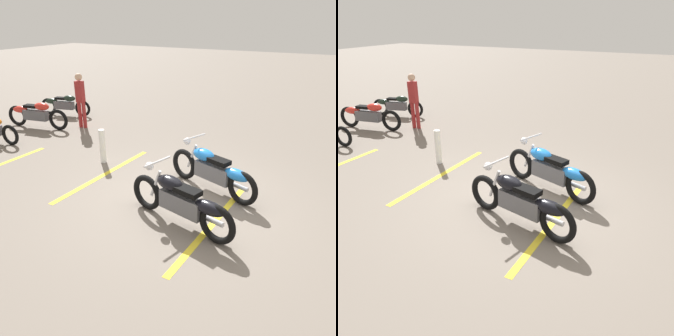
# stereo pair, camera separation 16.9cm
# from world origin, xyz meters

# --- Properties ---
(ground_plane) EXTENTS (60.00, 60.00, 0.00)m
(ground_plane) POSITION_xyz_m (0.00, 0.00, 0.00)
(ground_plane) COLOR slate
(motorcycle_bright_foreground) EXTENTS (2.13, 0.90, 1.04)m
(motorcycle_bright_foreground) POSITION_xyz_m (-0.26, -0.70, 0.46)
(motorcycle_bright_foreground) COLOR black
(motorcycle_bright_foreground) RESTS_ON ground
(motorcycle_dark_foreground) EXTENTS (2.19, 0.77, 1.04)m
(motorcycle_dark_foreground) POSITION_xyz_m (-0.27, 0.73, 0.46)
(motorcycle_dark_foreground) COLOR black
(motorcycle_dark_foreground) RESTS_ON ground
(motorcycle_row_far_left) EXTENTS (1.87, 0.56, 0.72)m
(motorcycle_row_far_left) POSITION_xyz_m (6.58, -3.71, 0.39)
(motorcycle_row_far_left) COLOR black
(motorcycle_row_far_left) RESTS_ON ground
(motorcycle_row_left) EXTENTS (2.16, 0.51, 0.82)m
(motorcycle_row_left) POSITION_xyz_m (6.28, -2.15, 0.45)
(motorcycle_row_left) COLOR black
(motorcycle_row_left) RESTS_ON ground
(bystander_near_row) EXTENTS (0.28, 0.22, 1.69)m
(bystander_near_row) POSITION_xyz_m (5.01, -2.87, 0.94)
(bystander_near_row) COLOR maroon
(bystander_near_row) RESTS_ON ground
(bollard_post) EXTENTS (0.14, 0.14, 0.82)m
(bollard_post) POSITION_xyz_m (2.65, -0.88, 0.41)
(bollard_post) COLOR white
(bollard_post) RESTS_ON ground
(parking_stripe_near) EXTENTS (0.24, 3.20, 0.01)m
(parking_stripe_near) POSITION_xyz_m (-0.72, 0.43, 0.00)
(parking_stripe_near) COLOR yellow
(parking_stripe_near) RESTS_ON ground
(parking_stripe_mid) EXTENTS (0.24, 3.20, 0.01)m
(parking_stripe_mid) POSITION_xyz_m (2.18, -0.32, 0.00)
(parking_stripe_mid) COLOR yellow
(parking_stripe_mid) RESTS_ON ground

